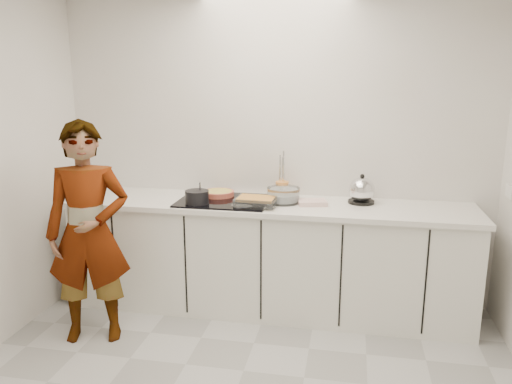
% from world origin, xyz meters
% --- Properties ---
extents(wall_back, '(3.60, 0.00, 2.60)m').
position_xyz_m(wall_back, '(0.00, 1.60, 1.30)').
color(wall_back, white).
rests_on(wall_back, ground).
extents(wall_front, '(3.60, 0.00, 2.60)m').
position_xyz_m(wall_front, '(0.00, -1.60, 1.30)').
color(wall_front, white).
rests_on(wall_front, ground).
extents(base_cabinets, '(3.20, 0.58, 0.87)m').
position_xyz_m(base_cabinets, '(0.00, 1.28, 0.43)').
color(base_cabinets, white).
rests_on(base_cabinets, floor).
extents(countertop, '(3.24, 0.64, 0.04)m').
position_xyz_m(countertop, '(0.00, 1.28, 0.89)').
color(countertop, white).
rests_on(countertop, base_cabinets).
extents(hob, '(0.72, 0.54, 0.01)m').
position_xyz_m(hob, '(-0.35, 1.26, 0.92)').
color(hob, black).
rests_on(hob, countertop).
extents(tart_dish, '(0.31, 0.31, 0.04)m').
position_xyz_m(tart_dish, '(-0.43, 1.38, 0.95)').
color(tart_dish, '#BE5442').
rests_on(tart_dish, hob).
extents(saucepan, '(0.19, 0.19, 0.18)m').
position_xyz_m(saucepan, '(-0.53, 1.11, 0.98)').
color(saucepan, black).
rests_on(saucepan, hob).
extents(baking_dish, '(0.32, 0.24, 0.06)m').
position_xyz_m(baking_dish, '(-0.07, 1.15, 0.96)').
color(baking_dish, silver).
rests_on(baking_dish, hob).
extents(mixing_bowl, '(0.28, 0.28, 0.12)m').
position_xyz_m(mixing_bowl, '(0.12, 1.32, 0.97)').
color(mixing_bowl, silver).
rests_on(mixing_bowl, countertop).
extents(tea_towel, '(0.25, 0.21, 0.04)m').
position_xyz_m(tea_towel, '(0.35, 1.29, 0.93)').
color(tea_towel, white).
rests_on(tea_towel, countertop).
extents(kettle, '(0.25, 0.25, 0.24)m').
position_xyz_m(kettle, '(0.73, 1.41, 1.01)').
color(kettle, black).
rests_on(kettle, countertop).
extents(utensil_crock, '(0.11, 0.11, 0.14)m').
position_xyz_m(utensil_crock, '(0.09, 1.47, 0.98)').
color(utensil_crock, orange).
rests_on(utensil_crock, countertop).
extents(cook, '(0.67, 0.54, 1.61)m').
position_xyz_m(cook, '(-1.18, 0.59, 0.80)').
color(cook, white).
rests_on(cook, floor).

